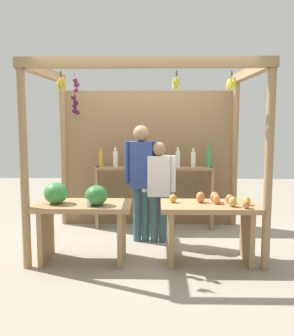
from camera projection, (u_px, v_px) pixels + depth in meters
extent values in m
plane|color=gray|center=(147.00, 242.00, 5.79)|extent=(12.00, 12.00, 0.00)
cylinder|color=#99754C|center=(24.00, 166.00, 4.67)|extent=(0.10, 0.10, 2.46)
cylinder|color=#99754C|center=(269.00, 167.00, 4.61)|extent=(0.10, 0.10, 2.46)
cylinder|color=#99754C|center=(63.00, 151.00, 6.65)|extent=(0.10, 0.10, 2.46)
cylinder|color=#99754C|center=(235.00, 151.00, 6.59)|extent=(0.10, 0.10, 2.46)
cube|color=#99754C|center=(145.00, 62.00, 4.49)|extent=(2.93, 0.12, 0.12)
cube|color=#99754C|center=(44.00, 72.00, 5.51)|extent=(0.12, 2.10, 0.12)
cube|color=#99754C|center=(252.00, 72.00, 5.45)|extent=(0.12, 2.10, 0.12)
cube|color=olive|center=(149.00, 159.00, 6.66)|extent=(2.83, 0.04, 2.22)
cylinder|color=brown|center=(61.00, 74.00, 4.68)|extent=(0.02, 0.02, 0.06)
ellipsoid|color=gold|center=(64.00, 85.00, 4.69)|extent=(0.04, 0.07, 0.15)
ellipsoid|color=gold|center=(62.00, 83.00, 4.72)|extent=(0.07, 0.05, 0.15)
ellipsoid|color=gold|center=(60.00, 84.00, 4.70)|extent=(0.05, 0.07, 0.15)
ellipsoid|color=gold|center=(59.00, 86.00, 4.68)|extent=(0.07, 0.08, 0.15)
ellipsoid|color=gold|center=(61.00, 86.00, 4.67)|extent=(0.09, 0.05, 0.15)
cylinder|color=brown|center=(176.00, 73.00, 4.61)|extent=(0.02, 0.02, 0.06)
ellipsoid|color=#D1CC4C|center=(178.00, 83.00, 4.63)|extent=(0.04, 0.08, 0.15)
ellipsoid|color=#D1CC4C|center=(177.00, 84.00, 4.65)|extent=(0.08, 0.05, 0.15)
ellipsoid|color=#D1CC4C|center=(174.00, 85.00, 4.65)|extent=(0.07, 0.07, 0.15)
ellipsoid|color=#D1CC4C|center=(174.00, 84.00, 4.61)|extent=(0.05, 0.06, 0.15)
ellipsoid|color=#D1CC4C|center=(178.00, 83.00, 4.60)|extent=(0.08, 0.05, 0.15)
cylinder|color=brown|center=(232.00, 74.00, 4.63)|extent=(0.02, 0.02, 0.06)
ellipsoid|color=yellow|center=(234.00, 82.00, 4.65)|extent=(0.04, 0.07, 0.14)
ellipsoid|color=yellow|center=(231.00, 86.00, 4.68)|extent=(0.08, 0.05, 0.14)
ellipsoid|color=yellow|center=(228.00, 85.00, 4.68)|extent=(0.05, 0.05, 0.14)
ellipsoid|color=yellow|center=(230.00, 84.00, 4.63)|extent=(0.06, 0.06, 0.14)
ellipsoid|color=yellow|center=(232.00, 85.00, 4.62)|extent=(0.08, 0.05, 0.14)
cylinder|color=#4C422D|center=(75.00, 96.00, 4.95)|extent=(0.01, 0.01, 0.55)
sphere|color=#601E42|center=(75.00, 80.00, 4.90)|extent=(0.06, 0.06, 0.06)
sphere|color=#601E42|center=(77.00, 84.00, 4.93)|extent=(0.07, 0.07, 0.07)
sphere|color=#601E42|center=(76.00, 90.00, 4.93)|extent=(0.06, 0.06, 0.06)
sphere|color=#511938|center=(73.00, 97.00, 4.94)|extent=(0.07, 0.07, 0.07)
sphere|color=#47142D|center=(76.00, 102.00, 4.94)|extent=(0.07, 0.07, 0.07)
sphere|color=#601E42|center=(75.00, 105.00, 4.97)|extent=(0.07, 0.07, 0.07)
sphere|color=#511938|center=(77.00, 112.00, 4.97)|extent=(0.06, 0.06, 0.06)
sphere|color=#47142D|center=(75.00, 111.00, 4.97)|extent=(0.07, 0.07, 0.07)
cube|color=#99754C|center=(83.00, 206.00, 4.97)|extent=(1.19, 0.64, 0.06)
cube|color=#99754C|center=(46.00, 234.00, 5.03)|extent=(0.06, 0.58, 0.68)
cube|color=#99754C|center=(122.00, 235.00, 5.01)|extent=(0.06, 0.58, 0.68)
ellipsoid|color=#2D7533|center=(96.00, 195.00, 4.84)|extent=(0.32, 0.32, 0.24)
ellipsoid|color=#38843D|center=(56.00, 193.00, 4.93)|extent=(0.34, 0.34, 0.26)
cylinder|color=white|center=(89.00, 203.00, 4.78)|extent=(0.07, 0.07, 0.09)
cube|color=#99754C|center=(209.00, 206.00, 4.94)|extent=(1.19, 0.64, 0.06)
cube|color=#99754C|center=(170.00, 235.00, 4.99)|extent=(0.06, 0.58, 0.68)
cube|color=#99754C|center=(247.00, 236.00, 4.97)|extent=(0.06, 0.58, 0.68)
ellipsoid|color=#CC7038|center=(230.00, 199.00, 4.95)|extent=(0.14, 0.14, 0.11)
ellipsoid|color=#CC7038|center=(215.00, 197.00, 5.02)|extent=(0.13, 0.13, 0.13)
ellipsoid|color=#B79E47|center=(247.00, 201.00, 4.86)|extent=(0.13, 0.13, 0.11)
ellipsoid|color=#CC7038|center=(201.00, 197.00, 5.00)|extent=(0.15, 0.15, 0.14)
ellipsoid|color=#CC7038|center=(246.00, 204.00, 4.68)|extent=(0.13, 0.13, 0.11)
ellipsoid|color=#E07F47|center=(216.00, 199.00, 4.91)|extent=(0.11, 0.11, 0.12)
ellipsoid|color=gold|center=(173.00, 198.00, 5.00)|extent=(0.12, 0.12, 0.11)
ellipsoid|color=#B79E47|center=(233.00, 202.00, 4.77)|extent=(0.11, 0.11, 0.12)
cube|color=#99754C|center=(97.00, 198.00, 6.49)|extent=(0.05, 0.20, 1.00)
cube|color=#99754C|center=(212.00, 198.00, 6.44)|extent=(0.05, 0.20, 1.00)
cube|color=#99754C|center=(154.00, 168.00, 6.40)|extent=(1.84, 0.22, 0.04)
cylinder|color=gold|center=(101.00, 159.00, 6.41)|extent=(0.07, 0.07, 0.25)
cylinder|color=gold|center=(101.00, 150.00, 6.39)|extent=(0.03, 0.03, 0.06)
cylinder|color=silver|center=(115.00, 159.00, 6.40)|extent=(0.08, 0.08, 0.25)
cylinder|color=silver|center=(115.00, 149.00, 6.38)|extent=(0.04, 0.04, 0.06)
cylinder|color=#338C4C|center=(131.00, 159.00, 6.39)|extent=(0.07, 0.07, 0.27)
cylinder|color=#338C4C|center=(131.00, 148.00, 6.37)|extent=(0.03, 0.03, 0.06)
cylinder|color=#994C1E|center=(147.00, 159.00, 6.39)|extent=(0.07, 0.07, 0.26)
cylinder|color=#994C1E|center=(147.00, 149.00, 6.37)|extent=(0.03, 0.03, 0.06)
cylinder|color=#D8B266|center=(162.00, 159.00, 6.38)|extent=(0.07, 0.07, 0.27)
cylinder|color=#D8B266|center=(162.00, 148.00, 6.36)|extent=(0.03, 0.03, 0.06)
cylinder|color=silver|center=(178.00, 159.00, 6.38)|extent=(0.08, 0.08, 0.26)
cylinder|color=silver|center=(178.00, 149.00, 6.36)|extent=(0.03, 0.03, 0.06)
cylinder|color=silver|center=(193.00, 159.00, 6.37)|extent=(0.08, 0.08, 0.25)
cylinder|color=silver|center=(193.00, 150.00, 6.35)|extent=(0.03, 0.03, 0.06)
cylinder|color=#338C4C|center=(209.00, 158.00, 6.36)|extent=(0.08, 0.08, 0.30)
cylinder|color=#338C4C|center=(209.00, 147.00, 6.34)|extent=(0.04, 0.04, 0.06)
cylinder|color=#2D5461|center=(137.00, 214.00, 5.82)|extent=(0.11, 0.11, 0.79)
cylinder|color=#2D5461|center=(145.00, 214.00, 5.82)|extent=(0.11, 0.11, 0.79)
cube|color=#2D428C|center=(141.00, 165.00, 5.73)|extent=(0.32, 0.19, 0.66)
cylinder|color=#2D428C|center=(127.00, 162.00, 5.73)|extent=(0.08, 0.08, 0.60)
cylinder|color=#2D428C|center=(155.00, 162.00, 5.72)|extent=(0.08, 0.08, 0.60)
sphere|color=#997051|center=(141.00, 133.00, 5.67)|extent=(0.23, 0.23, 0.23)
cylinder|color=#34565E|center=(154.00, 219.00, 5.78)|extent=(0.11, 0.11, 0.68)
cylinder|color=#34565E|center=(163.00, 219.00, 5.78)|extent=(0.11, 0.11, 0.68)
cube|color=white|center=(159.00, 176.00, 5.70)|extent=(0.32, 0.19, 0.57)
cylinder|color=white|center=(145.00, 174.00, 5.70)|extent=(0.08, 0.08, 0.52)
cylinder|color=white|center=(173.00, 174.00, 5.69)|extent=(0.08, 0.08, 0.52)
sphere|color=#997051|center=(159.00, 149.00, 5.65)|extent=(0.20, 0.20, 0.20)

